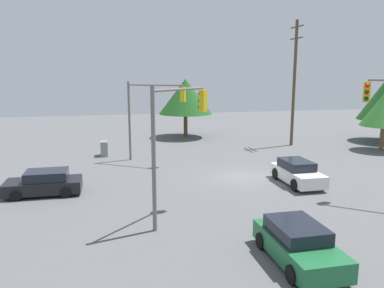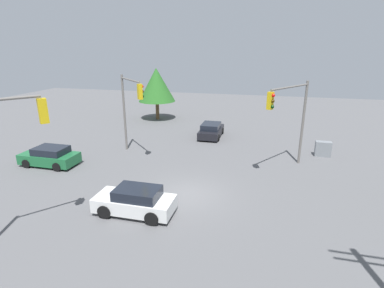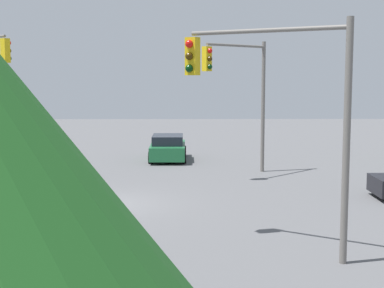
{
  "view_description": "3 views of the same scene",
  "coord_description": "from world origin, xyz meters",
  "px_view_note": "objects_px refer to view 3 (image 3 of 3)",
  "views": [
    {
      "loc": [
        -22.18,
        8.4,
        6.63
      ],
      "look_at": [
        1.28,
        3.2,
        2.1
      ],
      "focal_mm": 35.0,
      "sensor_mm": 36.0,
      "label": 1
    },
    {
      "loc": [
        4.15,
        -15.18,
        8.2
      ],
      "look_at": [
        -0.14,
        1.69,
        2.58
      ],
      "focal_mm": 28.0,
      "sensor_mm": 36.0,
      "label": 2
    },
    {
      "loc": [
        20.85,
        3.02,
        4.69
      ],
      "look_at": [
        2.71,
        3.2,
        2.52
      ],
      "focal_mm": 55.0,
      "sensor_mm": 36.0,
      "label": 3
    }
  ],
  "objects_px": {
    "traffic_signal_main": "(277,93)",
    "traffic_signal_aux": "(242,83)",
    "sedan_green": "(168,148)",
    "sedan_white": "(43,176)"
  },
  "relations": [
    {
      "from": "sedan_green",
      "to": "sedan_white",
      "type": "bearing_deg",
      "value": -117.81
    },
    {
      "from": "sedan_green",
      "to": "sedan_white",
      "type": "distance_m",
      "value": 9.98
    },
    {
      "from": "sedan_white",
      "to": "traffic_signal_aux",
      "type": "xyz_separation_m",
      "value": [
        -3.93,
        8.18,
        3.57
      ]
    },
    {
      "from": "sedan_white",
      "to": "traffic_signal_aux",
      "type": "height_order",
      "value": "traffic_signal_aux"
    },
    {
      "from": "traffic_signal_main",
      "to": "sedan_green",
      "type": "bearing_deg",
      "value": -45.66
    },
    {
      "from": "sedan_green",
      "to": "traffic_signal_aux",
      "type": "bearing_deg",
      "value": -54.24
    },
    {
      "from": "sedan_green",
      "to": "traffic_signal_aux",
      "type": "height_order",
      "value": "traffic_signal_aux"
    },
    {
      "from": "traffic_signal_main",
      "to": "traffic_signal_aux",
      "type": "distance_m",
      "value": 11.69
    },
    {
      "from": "sedan_green",
      "to": "sedan_white",
      "type": "xyz_separation_m",
      "value": [
        8.83,
        -4.66,
        0.03
      ]
    },
    {
      "from": "sedan_green",
      "to": "traffic_signal_main",
      "type": "bearing_deg",
      "value": -78.63
    }
  ]
}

